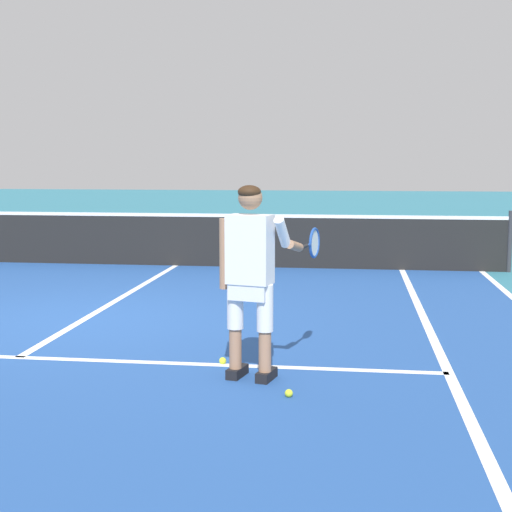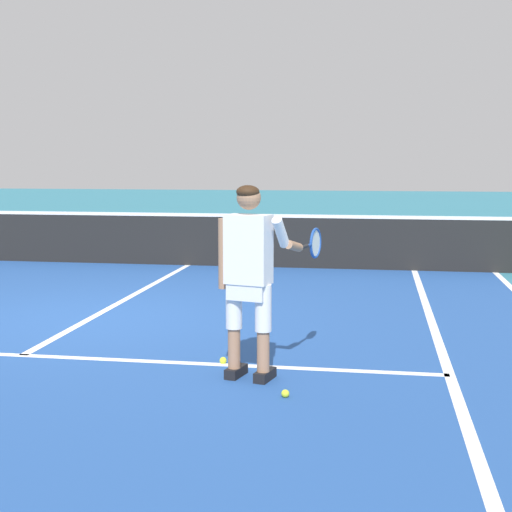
{
  "view_description": "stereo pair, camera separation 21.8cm",
  "coord_description": "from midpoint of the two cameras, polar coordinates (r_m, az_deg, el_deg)",
  "views": [
    {
      "loc": [
        3.22,
        -8.3,
        1.91
      ],
      "look_at": [
        2.35,
        -1.76,
        1.05
      ],
      "focal_mm": 50.88,
      "sensor_mm": 36.0,
      "label": 1
    },
    {
      "loc": [
        3.43,
        -8.27,
        1.91
      ],
      "look_at": [
        2.35,
        -1.76,
        1.05
      ],
      "focal_mm": 50.88,
      "sensor_mm": 36.0,
      "label": 2
    }
  ],
  "objects": [
    {
      "name": "line_centre_service",
      "position": [
        10.47,
        -11.12,
        -3.21
      ],
      "size": [
        0.1,
        6.4,
        0.01
      ],
      "primitive_type": "cube",
      "color": "white",
      "rests_on": "ground"
    },
    {
      "name": "tennis_player",
      "position": [
        6.29,
        -1.31,
        -0.99
      ],
      "size": [
        0.84,
        1.05,
        1.71
      ],
      "color": "black",
      "rests_on": "ground"
    },
    {
      "name": "tennis_net",
      "position": [
        13.43,
        -6.82,
        1.34
      ],
      "size": [
        11.96,
        0.08,
        1.07
      ],
      "color": "#333338",
      "rests_on": "ground"
    },
    {
      "name": "tennis_ball_near_feet",
      "position": [
        6.97,
        -3.54,
        -8.22
      ],
      "size": [
        0.07,
        0.07,
        0.07
      ],
      "primitive_type": "sphere",
      "color": "#CCE02D",
      "rests_on": "ground"
    },
    {
      "name": "line_singles_right",
      "position": [
        7.91,
        13.15,
        -6.71
      ],
      "size": [
        0.1,
        10.6,
        0.01
      ],
      "primitive_type": "cube",
      "color": "white",
      "rests_on": "ground"
    },
    {
      "name": "line_service",
      "position": [
        7.58,
        -18.92,
        -7.55
      ],
      "size": [
        8.23,
        0.1,
        0.01
      ],
      "primitive_type": "cube",
      "color": "white",
      "rests_on": "ground"
    },
    {
      "name": "ground_plane",
      "position": [
        9.13,
        -14.04,
        -4.87
      ],
      "size": [
        80.0,
        80.0,
        0.0
      ],
      "primitive_type": "plane",
      "color": "teal"
    },
    {
      "name": "court_inner_surface",
      "position": [
        8.55,
        -15.63,
        -5.75
      ],
      "size": [
        10.98,
        11.0,
        0.0
      ],
      "primitive_type": "cube",
      "color": "#234C93",
      "rests_on": "ground"
    },
    {
      "name": "tennis_ball_by_baseline",
      "position": [
        6.02,
        1.54,
        -10.74
      ],
      "size": [
        0.07,
        0.07,
        0.07
      ],
      "primitive_type": "sphere",
      "color": "#CCE02D",
      "rests_on": "ground"
    }
  ]
}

